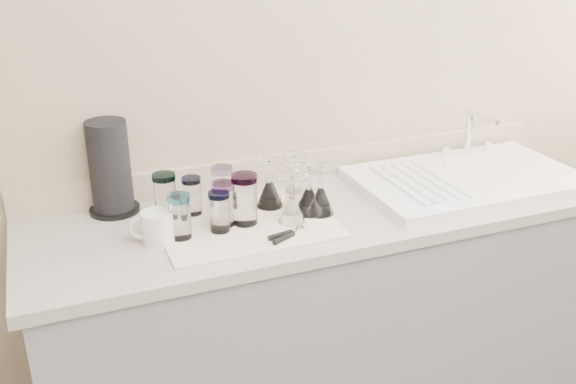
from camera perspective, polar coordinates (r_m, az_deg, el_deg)
name	(u,v)px	position (r m, az deg, el deg)	size (l,w,h in m)	color
counter_unit	(329,317)	(2.41, 3.63, -11.00)	(2.06, 0.62, 0.90)	slate
sink_unit	(467,178)	(2.46, 15.62, 1.20)	(0.82, 0.50, 0.22)	white
dish_towel	(246,223)	(2.06, -3.78, -2.79)	(0.55, 0.42, 0.01)	white
tumbler_teal	(165,195)	(2.10, -10.87, -0.29)	(0.07, 0.07, 0.15)	white
tumbler_cyan	(192,195)	(2.11, -8.53, -0.30)	(0.06, 0.06, 0.13)	white
tumbler_purple	(222,188)	(2.13, -5.86, 0.39)	(0.07, 0.07, 0.15)	white
tumbler_magenta	(180,216)	(1.96, -9.60, -2.14)	(0.07, 0.07, 0.14)	white
tumbler_blue	(219,211)	(1.98, -6.12, -1.71)	(0.07, 0.07, 0.13)	white
tumbler_lavender	(245,199)	(2.02, -3.88, -0.62)	(0.08, 0.08, 0.16)	white
tumbler_extra	(224,204)	(2.02, -5.74, -1.04)	(0.07, 0.07, 0.14)	white
goblet_back_left	(270,191)	(2.15, -1.64, 0.11)	(0.09, 0.09, 0.16)	white
goblet_back_right	(294,185)	(2.19, 0.54, 0.63)	(0.09, 0.09, 0.16)	white
goblet_front_left	(292,207)	(2.04, 0.35, -1.30)	(0.09, 0.09, 0.15)	white
goblet_front_right	(309,197)	(2.10, 1.86, -0.48)	(0.09, 0.09, 0.16)	white
goblet_extra	(320,198)	(2.10, 2.89, -0.50)	(0.09, 0.09, 0.16)	white
can_opener	(289,234)	(1.96, 0.06, -3.74)	(0.14, 0.08, 0.02)	silver
white_mug	(157,227)	(1.96, -11.56, -3.11)	(0.15, 0.12, 0.10)	silver
paper_towel_roll	(110,168)	(2.17, -15.53, 2.03)	(0.17, 0.17, 0.31)	black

